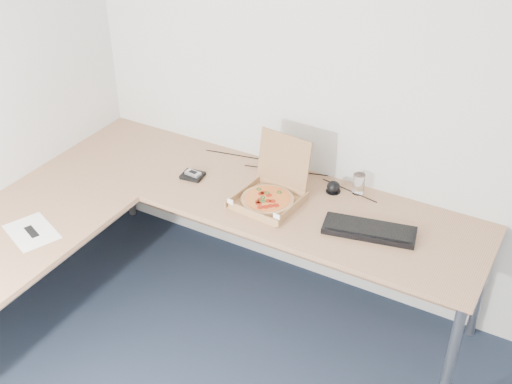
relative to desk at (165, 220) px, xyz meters
The scene contains 10 objects.
room_shell 1.39m from the desk, 49.77° to the right, with size 3.50×3.50×2.50m, color beige, non-canonical shape.
desk is the anchor object (origin of this frame).
pizza_box 0.56m from the desk, 42.32° to the left, with size 0.31×0.37×0.32m.
drinking_glass 1.06m from the desk, 41.27° to the left, with size 0.06×0.06×0.11m, color silver.
keyboard 1.05m from the desk, 21.17° to the left, with size 0.46×0.16×0.03m, color black.
wallet 0.40m from the desk, 102.20° to the left, with size 0.12×0.10×0.02m, color black.
phone 0.39m from the desk, 101.52° to the left, with size 0.09×0.05×0.02m, color #B2B5BA.
paper_sheet 0.66m from the desk, 137.99° to the right, with size 0.28×0.20×0.00m, color white.
dome_speaker 0.93m from the desk, 43.52° to the left, with size 0.08×0.08×0.07m, color black.
cable_bundle 0.79m from the desk, 63.90° to the left, with size 0.53×0.04×0.01m, color black, non-canonical shape.
Camera 1 is at (0.95, -1.21, 2.68)m, focal length 45.84 mm.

